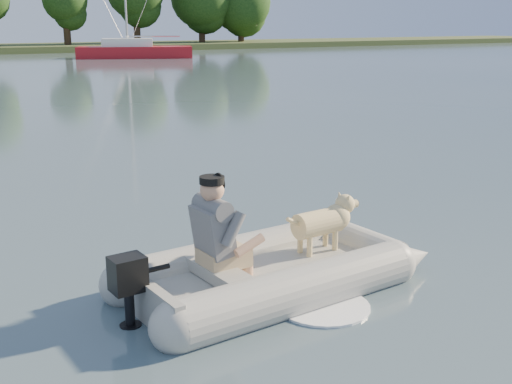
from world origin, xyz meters
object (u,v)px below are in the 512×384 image
man (215,227)px  dog (318,227)px  dinghy (274,233)px  sailboat (134,51)px

man → dog: (1.42, 0.14, -0.28)m
dinghy → man: size_ratio=4.20×
man → dog: man is taller
dinghy → sailboat: size_ratio=0.39×
dog → man: bearing=180.0°
dinghy → dog: 0.70m
dinghy → dog: dinghy is taller
dog → sailboat: size_ratio=0.08×
dog → sailboat: (12.96, 44.94, -0.00)m
dinghy → man: bearing=175.8°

